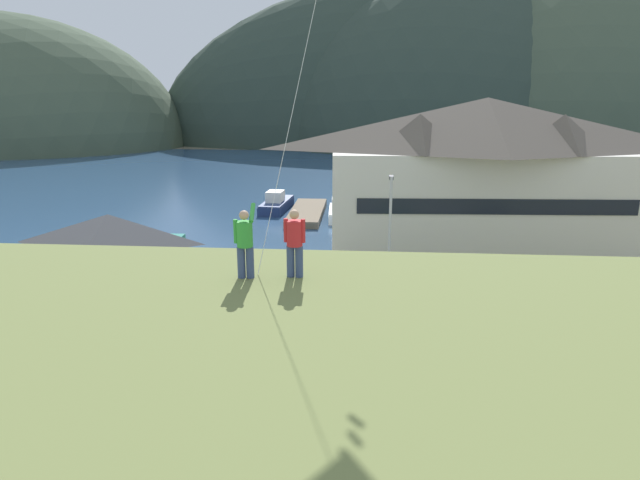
{
  "coord_description": "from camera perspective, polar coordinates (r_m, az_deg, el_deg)",
  "views": [
    {
      "loc": [
        3.76,
        -19.91,
        11.75
      ],
      "look_at": [
        1.49,
        9.0,
        4.02
      ],
      "focal_mm": 30.31,
      "sensor_mm": 36.0,
      "label": 1
    }
  ],
  "objects": [
    {
      "name": "moored_boat_wharfside",
      "position": [
        57.54,
        -4.63,
        3.83
      ],
      "size": [
        2.87,
        7.43,
        2.16
      ],
      "color": "navy",
      "rests_on": "ground"
    },
    {
      "name": "moored_boat_outer_mooring",
      "position": [
        53.29,
        1.99,
        2.98
      ],
      "size": [
        2.13,
        6.0,
        2.16
      ],
      "color": "silver",
      "rests_on": "ground"
    },
    {
      "name": "far_hill_center_saddle",
      "position": [
        143.56,
        13.08,
        9.86
      ],
      "size": [
        89.06,
        71.54,
        79.74
      ],
      "primitive_type": "ellipsoid",
      "color": "#2D3D33",
      "rests_on": "ground"
    },
    {
      "name": "person_companion",
      "position": [
        13.54,
        -2.7,
        -0.13
      ],
      "size": [
        0.55,
        0.4,
        1.74
      ],
      "color": "#384770",
      "rests_on": "grassy_hill_foreground"
    },
    {
      "name": "parking_light_pole",
      "position": [
        31.41,
        7.38,
        1.06
      ],
      "size": [
        0.24,
        0.78,
        7.29
      ],
      "color": "#ADADB2",
      "rests_on": "parking_lot_pad"
    },
    {
      "name": "harbor_lodge",
      "position": [
        43.47,
        16.82,
        6.95
      ],
      "size": [
        24.76,
        10.59,
        11.67
      ],
      "color": "beige",
      "rests_on": "ground"
    },
    {
      "name": "parked_car_front_row_end",
      "position": [
        30.6,
        29.41,
        -7.53
      ],
      "size": [
        4.36,
        2.38,
        1.82
      ],
      "color": "black",
      "rests_on": "parking_lot_pad"
    },
    {
      "name": "parked_car_lone_by_shed",
      "position": [
        25.55,
        -16.45,
        -10.45
      ],
      "size": [
        4.26,
        2.17,
        1.82
      ],
      "color": "navy",
      "rests_on": "parking_lot_pad"
    },
    {
      "name": "far_hill_far_shoulder",
      "position": [
        147.17,
        25.75,
        8.9
      ],
      "size": [
        91.05,
        68.76,
        78.43
      ],
      "primitive_type": "ellipsoid",
      "color": "#42513D",
      "rests_on": "ground"
    },
    {
      "name": "parked_car_back_row_right",
      "position": [
        28.78,
        12.29,
        -7.23
      ],
      "size": [
        4.35,
        2.36,
        1.82
      ],
      "color": "#236633",
      "rests_on": "parking_lot_pad"
    },
    {
      "name": "wharf_dock",
      "position": [
        54.8,
        -1.38,
        2.92
      ],
      "size": [
        3.2,
        11.63,
        0.7
      ],
      "color": "#70604C",
      "rests_on": "ground"
    },
    {
      "name": "person_kite_flyer",
      "position": [
        13.58,
        -7.94,
        -0.14
      ],
      "size": [
        0.52,
        0.67,
        1.86
      ],
      "color": "#384770",
      "rests_on": "grassy_hill_foreground"
    },
    {
      "name": "ground_plane",
      "position": [
        23.42,
        -5.56,
        -15.26
      ],
      "size": [
        600.0,
        600.0,
        0.0
      ],
      "primitive_type": "plane",
      "color": "#66604C"
    },
    {
      "name": "parked_car_front_row_red",
      "position": [
        30.46,
        -11.14,
        -5.9
      ],
      "size": [
        4.29,
        2.22,
        1.82
      ],
      "color": "silver",
      "rests_on": "parking_lot_pad"
    },
    {
      "name": "far_hill_east_peak",
      "position": [
        143.55,
        12.26,
        9.91
      ],
      "size": [
        146.33,
        49.76,
        81.15
      ],
      "primitive_type": "ellipsoid",
      "color": "#2D3D33",
      "rests_on": "ground"
    },
    {
      "name": "bay_water",
      "position": [
        80.85,
        1.79,
        6.58
      ],
      "size": [
        360.0,
        84.0,
        0.03
      ],
      "primitive_type": "cube",
      "color": "navy",
      "rests_on": "ground"
    },
    {
      "name": "parked_car_corner_spot",
      "position": [
        23.47,
        -2.18,
        -12.16
      ],
      "size": [
        4.3,
        2.25,
        1.82
      ],
      "color": "navy",
      "rests_on": "parking_lot_pad"
    },
    {
      "name": "far_hill_west_ridge",
      "position": [
        155.89,
        -30.42,
        8.59
      ],
      "size": [
        90.44,
        69.33,
        61.84
      ],
      "primitive_type": "ellipsoid",
      "color": "#42513D",
      "rests_on": "ground"
    },
    {
      "name": "parking_lot_pad",
      "position": [
        27.78,
        -3.77,
        -10.02
      ],
      "size": [
        40.0,
        20.0,
        0.1
      ],
      "primitive_type": "cube",
      "color": "gray",
      "rests_on": "ground"
    },
    {
      "name": "storage_shed_near_lot",
      "position": [
        32.26,
        -21.06,
        -2.08
      ],
      "size": [
        7.66,
        5.31,
        5.53
      ],
      "color": "#338475",
      "rests_on": "ground"
    }
  ]
}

